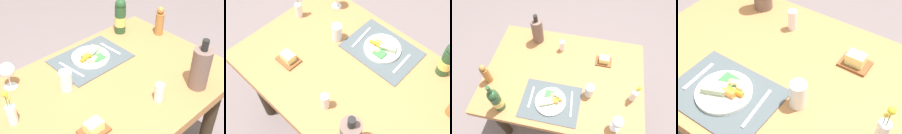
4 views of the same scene
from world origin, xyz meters
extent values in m
cube|color=#A76D3E|center=(0.00, 0.00, 0.75)|extent=(1.28, 0.90, 0.05)
cylinder|color=#332519|center=(-0.53, -0.35, 0.36)|extent=(0.08, 0.08, 0.72)
cylinder|color=#332519|center=(-0.53, 0.35, 0.36)|extent=(0.08, 0.08, 0.72)
cube|color=#454F54|center=(-0.05, -0.25, 0.78)|extent=(0.44, 0.32, 0.01)
cylinder|color=white|center=(-0.05, -0.25, 0.79)|extent=(0.23, 0.23, 0.02)
cube|color=#919E78|center=(-0.08, -0.27, 0.81)|extent=(0.11, 0.09, 0.03)
cylinder|color=orange|center=(-0.01, -0.25, 0.81)|extent=(0.06, 0.03, 0.03)
cylinder|color=orange|center=(0.00, -0.24, 0.81)|extent=(0.08, 0.03, 0.02)
ellipsoid|color=#D8B870|center=(-0.04, -0.20, 0.81)|extent=(0.04, 0.03, 0.02)
ellipsoid|color=tan|center=(-0.02, -0.19, 0.81)|extent=(0.04, 0.03, 0.02)
ellipsoid|color=#CFC085|center=(0.00, -0.21, 0.81)|extent=(0.03, 0.03, 0.02)
cube|color=#38873E|center=(-0.06, -0.20, 0.80)|extent=(0.07, 0.06, 0.01)
cube|color=silver|center=(-0.20, -0.24, 0.78)|extent=(0.02, 0.17, 0.00)
cube|color=silver|center=(0.11, -0.23, 0.78)|extent=(0.04, 0.20, 0.00)
cylinder|color=white|center=(0.43, -0.34, 0.78)|extent=(0.07, 0.07, 0.00)
cylinder|color=white|center=(0.43, -0.34, 0.82)|extent=(0.01, 0.01, 0.07)
sphere|color=white|center=(0.43, -0.34, 0.89)|extent=(0.08, 0.08, 0.08)
cylinder|color=brown|center=(-0.30, 0.33, 0.89)|extent=(0.10, 0.10, 0.23)
cylinder|color=black|center=(-0.30, 0.33, 1.03)|extent=(0.03, 0.03, 0.06)
cylinder|color=silver|center=(0.22, -0.13, 0.83)|extent=(0.07, 0.07, 0.11)
cylinder|color=silver|center=(0.22, -0.13, 0.81)|extent=(0.06, 0.06, 0.06)
cylinder|color=silver|center=(0.54, -0.10, 0.83)|extent=(0.05, 0.05, 0.10)
cylinder|color=#3F7233|center=(0.54, -0.10, 0.85)|extent=(0.00, 0.00, 0.14)
sphere|color=yellow|center=(0.54, -0.10, 0.92)|extent=(0.02, 0.02, 0.02)
cylinder|color=#3F7233|center=(0.55, -0.10, 0.86)|extent=(0.00, 0.00, 0.18)
sphere|color=gold|center=(0.55, -0.10, 0.95)|extent=(0.03, 0.03, 0.03)
cylinder|color=#254928|center=(-0.40, -0.36, 0.87)|extent=(0.07, 0.07, 0.19)
sphere|color=#254928|center=(-0.40, -0.36, 0.98)|extent=(0.07, 0.07, 0.07)
cylinder|color=#E3CF5F|center=(-0.40, -0.36, 0.86)|extent=(0.08, 0.08, 0.07)
cylinder|color=white|center=(-0.07, 0.26, 0.83)|extent=(0.05, 0.05, 0.10)
cylinder|color=#A26C36|center=(-0.57, -0.16, 0.85)|extent=(0.06, 0.06, 0.15)
sphere|color=#A26C36|center=(-0.57, -0.16, 0.95)|extent=(0.05, 0.05, 0.05)
cube|color=brown|center=(0.31, 0.20, 0.78)|extent=(0.13, 0.10, 0.01)
cube|color=#F2E086|center=(0.31, 0.20, 0.81)|extent=(0.08, 0.06, 0.05)
camera|label=1|loc=(0.88, 0.94, 1.84)|focal=49.24mm
camera|label=2|loc=(-0.59, 0.71, 2.09)|focal=44.18mm
camera|label=3|loc=(0.17, -0.79, 2.12)|focal=30.84mm
camera|label=4|loc=(0.62, -0.75, 1.70)|focal=48.99mm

